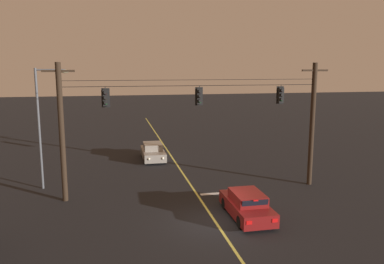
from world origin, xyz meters
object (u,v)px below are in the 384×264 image
(traffic_light_left_inner, at_px, (199,96))
(traffic_light_centre, at_px, (281,95))
(traffic_light_leftmost, at_px, (106,98))
(car_waiting_near_lane, at_px, (247,205))
(car_oncoming_lead, at_px, (153,152))
(street_lamp_corner, at_px, (44,117))

(traffic_light_left_inner, relative_size, traffic_light_centre, 1.00)
(traffic_light_leftmost, xyz_separation_m, car_waiting_near_lane, (7.15, -4.57, -5.42))
(traffic_light_centre, height_order, car_waiting_near_lane, traffic_light_centre)
(traffic_light_left_inner, relative_size, car_waiting_near_lane, 0.28)
(car_waiting_near_lane, bearing_deg, car_oncoming_lead, 104.18)
(car_oncoming_lead, bearing_deg, car_waiting_near_lane, -75.82)
(traffic_light_leftmost, xyz_separation_m, traffic_light_centre, (10.96, 0.00, 0.00))
(traffic_light_leftmost, bearing_deg, car_oncoming_lead, 68.52)
(street_lamp_corner, bearing_deg, traffic_light_centre, -10.38)
(car_waiting_near_lane, distance_m, car_oncoming_lead, 14.28)
(traffic_light_centre, bearing_deg, car_waiting_near_lane, -129.81)
(traffic_light_centre, relative_size, car_oncoming_lead, 0.28)
(traffic_light_leftmost, bearing_deg, street_lamp_corner, 145.28)
(traffic_light_left_inner, bearing_deg, traffic_light_leftmost, 180.00)
(car_oncoming_lead, distance_m, street_lamp_corner, 10.81)
(car_oncoming_lead, bearing_deg, traffic_light_centre, -51.74)
(traffic_light_leftmost, relative_size, traffic_light_left_inner, 1.00)
(traffic_light_leftmost, height_order, traffic_light_left_inner, same)
(traffic_light_leftmost, height_order, car_oncoming_lead, traffic_light_leftmost)
(traffic_light_left_inner, height_order, car_oncoming_lead, traffic_light_left_inner)
(street_lamp_corner, bearing_deg, car_waiting_near_lane, -33.38)
(car_waiting_near_lane, bearing_deg, traffic_light_leftmost, 147.38)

